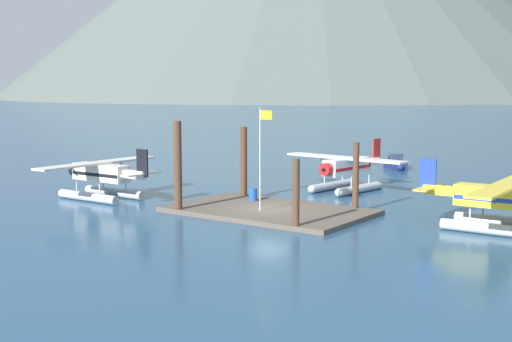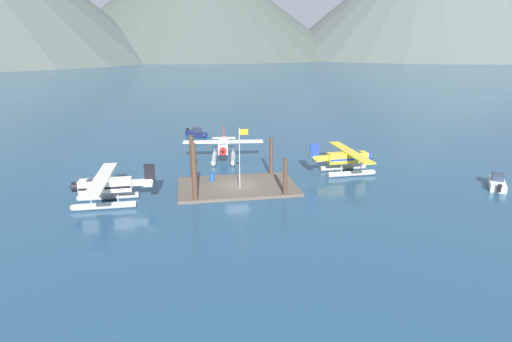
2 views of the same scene
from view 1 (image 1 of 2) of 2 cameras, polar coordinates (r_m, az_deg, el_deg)
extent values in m
plane|color=navy|center=(44.23, 1.08, -3.51)|extent=(1200.00, 1200.00, 0.00)
cube|color=brown|center=(44.20, 1.08, -3.32)|extent=(12.60, 7.69, 0.30)
cylinder|color=#4C3323|center=(43.81, -6.50, 0.27)|extent=(0.51, 0.51, 5.93)
cylinder|color=#4C3323|center=(38.52, 3.34, -2.01)|extent=(0.41, 0.41, 4.09)
cylinder|color=#4C3323|center=(49.33, -1.04, 0.65)|extent=(0.51, 0.51, 5.21)
cylinder|color=#4C3323|center=(44.54, 8.27, -0.55)|extent=(0.40, 0.40, 4.54)
cylinder|color=silver|center=(42.70, 0.34, 0.86)|extent=(0.08, 0.08, 6.40)
cube|color=orange|center=(42.23, 0.84, 4.66)|extent=(0.90, 0.03, 0.56)
sphere|color=gold|center=(42.47, 0.34, 5.22)|extent=(0.10, 0.10, 0.10)
cylinder|color=#1E4C99|center=(47.03, -0.26, -1.95)|extent=(0.58, 0.58, 0.88)
torus|color=#1E4C99|center=(47.03, -0.26, -1.95)|extent=(0.62, 0.62, 0.04)
cylinder|color=#B7BABF|center=(42.28, 19.84, -3.99)|extent=(5.62, 0.79, 0.64)
cylinder|color=#B7BABF|center=(39.91, 18.94, -4.59)|extent=(5.62, 0.79, 0.64)
cylinder|color=#B7BABF|center=(42.47, 18.31, -2.96)|extent=(0.10, 0.10, 0.70)
cylinder|color=#B7BABF|center=(40.10, 17.32, -3.50)|extent=(0.10, 0.10, 0.70)
cube|color=yellow|center=(40.81, 19.50, -2.05)|extent=(4.83, 1.37, 1.20)
cube|color=#1E389E|center=(40.83, 19.49, -2.19)|extent=(4.74, 1.38, 0.24)
cube|color=yellow|center=(40.64, 19.95, -1.15)|extent=(1.68, 10.43, 0.14)
cylinder|color=#1E389E|center=(38.59, 19.11, -2.04)|extent=(0.10, 0.62, 0.84)
cube|color=yellow|center=(41.72, 15.19, -1.56)|extent=(2.21, 0.50, 0.56)
cube|color=#1E389E|center=(41.91, 14.06, -0.31)|extent=(1.00, 0.15, 1.90)
cube|color=yellow|center=(41.97, 14.16, -1.34)|extent=(0.89, 3.22, 0.10)
cylinder|color=#B7BABF|center=(53.17, 8.64, -1.44)|extent=(1.28, 5.64, 0.64)
sphere|color=#B7BABF|center=(50.89, 6.89, -1.79)|extent=(0.64, 0.64, 0.64)
cylinder|color=#B7BABF|center=(54.58, 6.46, -1.19)|extent=(1.28, 5.64, 0.64)
sphere|color=#B7BABF|center=(52.36, 4.66, -1.52)|extent=(0.64, 0.64, 0.64)
cylinder|color=#B7BABF|center=(52.09, 7.92, -0.86)|extent=(0.10, 0.10, 0.70)
cylinder|color=#B7BABF|center=(54.07, 9.36, -0.60)|extent=(0.10, 0.10, 0.70)
cylinder|color=#B7BABF|center=(53.53, 5.71, -0.61)|extent=(0.10, 0.10, 0.70)
cylinder|color=#B7BABF|center=(55.45, 7.20, -0.37)|extent=(0.10, 0.10, 0.70)
cube|color=white|center=(53.65, 7.56, 0.40)|extent=(1.78, 4.91, 1.20)
cube|color=#B21E1E|center=(53.66, 7.56, 0.29)|extent=(1.79, 4.82, 0.24)
cube|color=#283347|center=(52.74, 6.90, 0.66)|extent=(1.17, 1.21, 0.56)
cube|color=white|center=(53.33, 7.39, 1.09)|extent=(10.49, 2.59, 0.14)
cylinder|color=#B21E1E|center=(52.15, 9.36, 0.55)|extent=(0.63, 0.15, 0.84)
cylinder|color=#B21E1E|center=(54.65, 5.50, 0.90)|extent=(0.63, 0.15, 0.84)
cylinder|color=#B21E1E|center=(51.47, 5.84, 0.14)|extent=(1.02, 0.71, 0.96)
cone|color=black|center=(51.11, 5.54, 0.10)|extent=(0.40, 0.39, 0.36)
cube|color=white|center=(56.32, 9.46, 0.78)|extent=(0.69, 2.24, 0.56)
cube|color=#B21E1E|center=(56.99, 9.97, 1.71)|extent=(0.23, 1.01, 1.90)
cube|color=white|center=(56.98, 9.90, 0.95)|extent=(3.27, 1.16, 0.10)
cylinder|color=#B7BABF|center=(50.02, -13.74, -2.10)|extent=(5.60, 0.67, 0.64)
sphere|color=#B7BABF|center=(52.15, -15.76, -1.79)|extent=(0.64, 0.64, 0.64)
cylinder|color=#B7BABF|center=(51.66, -11.65, -1.76)|extent=(5.60, 0.67, 0.64)
sphere|color=#B7BABF|center=(53.73, -13.68, -1.47)|extent=(0.64, 0.64, 0.64)
cylinder|color=#B7BABF|center=(50.83, -14.65, -1.22)|extent=(0.10, 0.10, 0.70)
cylinder|color=#B7BABF|center=(49.02, -12.85, -1.47)|extent=(0.10, 0.10, 0.70)
cylinder|color=#B7BABF|center=(52.44, -12.56, -0.91)|extent=(0.10, 0.10, 0.70)
cylinder|color=#B7BABF|center=(50.70, -10.74, -1.13)|extent=(0.10, 0.10, 0.70)
cube|color=silver|center=(50.61, -12.73, -0.11)|extent=(4.81, 1.26, 1.20)
cube|color=black|center=(50.62, -12.72, -0.23)|extent=(4.71, 1.28, 0.24)
cube|color=#283347|center=(51.37, -13.54, 0.34)|extent=(1.10, 1.06, 0.56)
cube|color=silver|center=(50.75, -12.97, 0.66)|extent=(1.45, 10.41, 0.14)
cylinder|color=black|center=(49.37, -14.87, 0.04)|extent=(0.08, 0.62, 0.84)
cylinder|color=black|center=(52.26, -11.16, 0.52)|extent=(0.08, 0.62, 0.84)
cylinder|color=black|center=(52.64, -14.69, 0.10)|extent=(0.60, 0.96, 0.96)
cone|color=black|center=(52.98, -15.00, 0.14)|extent=(0.35, 0.36, 0.36)
cube|color=silver|center=(48.23, -10.15, -0.28)|extent=(2.20, 0.45, 0.56)
cube|color=black|center=(47.50, -9.42, 0.66)|extent=(1.00, 0.12, 1.90)
cube|color=silver|center=(47.66, -9.48, -0.23)|extent=(0.81, 3.20, 0.10)
cube|color=navy|center=(69.48, 11.49, 0.52)|extent=(3.74, 4.25, 0.70)
sphere|color=navy|center=(67.45, 11.89, 0.31)|extent=(0.70, 0.70, 0.70)
cube|color=#283347|center=(69.11, 11.56, 1.11)|extent=(1.60, 1.62, 0.80)
cube|color=black|center=(71.66, 11.08, 0.93)|extent=(0.48, 0.47, 0.80)
camera|label=2|loc=(30.84, -65.40, 15.25)|focal=28.38mm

